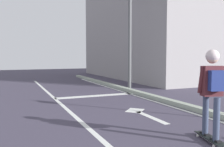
# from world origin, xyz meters

# --- Properties ---
(lane_line_center) EXTENTS (0.12, 20.00, 0.01)m
(lane_line_center) POSITION_xyz_m (-0.11, 6.00, 0.00)
(lane_line_center) COLOR silver
(lane_line_center) RESTS_ON ground
(lane_line_curbside) EXTENTS (0.12, 20.00, 0.01)m
(lane_line_curbside) POSITION_xyz_m (2.94, 6.00, 0.00)
(lane_line_curbside) COLOR silver
(lane_line_curbside) RESTS_ON ground
(stop_bar) EXTENTS (3.20, 0.40, 0.01)m
(stop_bar) POSITION_xyz_m (1.49, 9.12, 0.00)
(stop_bar) COLOR silver
(stop_bar) RESTS_ON ground
(lane_arrow_stem) EXTENTS (0.16, 1.40, 0.01)m
(lane_arrow_stem) POSITION_xyz_m (1.65, 5.38, 0.00)
(lane_arrow_stem) COLOR silver
(lane_arrow_stem) RESTS_ON ground
(lane_arrow_head) EXTENTS (0.71, 0.71, 0.01)m
(lane_arrow_head) POSITION_xyz_m (1.65, 6.23, 0.00)
(lane_arrow_head) COLOR silver
(lane_arrow_head) RESTS_ON ground
(curb_strip) EXTENTS (0.24, 24.00, 0.14)m
(curb_strip) POSITION_xyz_m (3.19, 6.00, 0.07)
(curb_strip) COLOR #96A090
(curb_strip) RESTS_ON ground
(skateboard) EXTENTS (0.41, 0.84, 0.07)m
(skateboard) POSITION_xyz_m (1.68, 3.45, 0.06)
(skateboard) COLOR black
(skateboard) RESTS_ON ground
(skater) EXTENTS (0.44, 0.60, 1.60)m
(skater) POSITION_xyz_m (1.68, 3.44, 1.08)
(skater) COLOR #3B4661
(skater) RESTS_ON skateboard
(traffic_signal_mast) EXTENTS (4.19, 0.34, 5.64)m
(traffic_signal_mast) POSITION_xyz_m (2.59, 10.62, 4.06)
(traffic_signal_mast) COLOR #585A5C
(traffic_signal_mast) RESTS_ON ground
(building_block) EXTENTS (11.32, 12.39, 7.36)m
(building_block) POSITION_xyz_m (10.75, 15.70, 3.68)
(building_block) COLOR gray
(building_block) RESTS_ON ground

